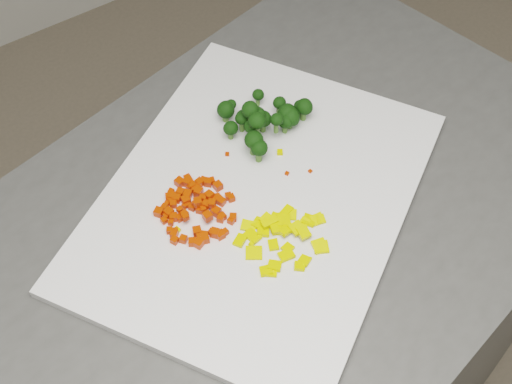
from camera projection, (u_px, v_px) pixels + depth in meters
counter_block at (278, 340)px, 1.33m from camera, size 1.00×0.80×0.90m
cutting_board at (256, 199)px, 0.96m from camera, size 0.62×0.59×0.01m
carrot_pile at (196, 205)px, 0.93m from camera, size 0.11×0.11×0.03m
pepper_pile at (282, 229)px, 0.92m from camera, size 0.13×0.13×0.02m
broccoli_pile at (265, 114)px, 1.00m from camera, size 0.13×0.13×0.06m
carrot_cube_0 at (207, 216)px, 0.92m from camera, size 0.01×0.01×0.01m
carrot_cube_1 at (211, 201)px, 0.95m from camera, size 0.01×0.01×0.01m
carrot_cube_2 at (211, 181)px, 0.97m from camera, size 0.01×0.01×0.01m
carrot_cube_3 at (164, 207)px, 0.94m from camera, size 0.01×0.01×0.01m
carrot_cube_4 at (177, 198)px, 0.95m from camera, size 0.01×0.01×0.01m
carrot_cube_5 at (192, 185)px, 0.96m from camera, size 0.01×0.01×0.01m
carrot_cube_6 at (188, 182)px, 0.96m from camera, size 0.02×0.02×0.01m
carrot_cube_7 at (173, 204)px, 0.94m from camera, size 0.01×0.01×0.01m
carrot_cube_8 at (180, 182)px, 0.96m from camera, size 0.01×0.01×0.01m
carrot_cube_9 at (188, 204)px, 0.94m from camera, size 0.01×0.01×0.01m
carrot_cube_10 at (203, 198)px, 0.94m from camera, size 0.01×0.01×0.01m
carrot_cube_11 at (203, 209)px, 0.93m from camera, size 0.01×0.01×0.01m
carrot_cube_12 at (200, 183)px, 0.96m from camera, size 0.01×0.01×0.01m
carrot_cube_13 at (205, 239)px, 0.91m from camera, size 0.01×0.01×0.01m
carrot_cube_14 at (215, 233)px, 0.92m from camera, size 0.02×0.02×0.01m
carrot_cube_15 at (199, 192)px, 0.95m from camera, size 0.01×0.01×0.01m
carrot_cube_16 at (209, 195)px, 0.94m from camera, size 0.01×0.01×0.01m
carrot_cube_17 at (180, 192)px, 0.95m from camera, size 0.01×0.01×0.01m
carrot_cube_18 at (167, 204)px, 0.95m from camera, size 0.01×0.01×0.01m
carrot_cube_19 at (198, 192)px, 0.95m from camera, size 0.01×0.01×0.01m
carrot_cube_20 at (185, 217)px, 0.92m from camera, size 0.01×0.01×0.01m
carrot_cube_21 at (204, 202)px, 0.94m from camera, size 0.01×0.01×0.01m
carrot_cube_22 at (204, 236)px, 0.91m from camera, size 0.01×0.01×0.01m
carrot_cube_23 at (222, 217)px, 0.93m from camera, size 0.01×0.01×0.01m
carrot_cube_24 at (171, 222)px, 0.93m from camera, size 0.01×0.01×0.01m
carrot_cube_25 at (159, 212)px, 0.93m from camera, size 0.02×0.02×0.01m
carrot_cube_26 at (225, 232)px, 0.92m from camera, size 0.01×0.01×0.01m
carrot_cube_27 at (194, 189)px, 0.96m from camera, size 0.01×0.01×0.01m
carrot_cube_28 at (174, 240)px, 0.91m from camera, size 0.01×0.01×0.01m
carrot_cube_29 at (164, 220)px, 0.93m from camera, size 0.01×0.01×0.01m
carrot_cube_30 at (200, 210)px, 0.94m from camera, size 0.01×0.01×0.01m
carrot_cube_31 at (198, 193)px, 0.95m from camera, size 0.01×0.01×0.01m
carrot_cube_32 at (217, 197)px, 0.95m from camera, size 0.01×0.01×0.01m
carrot_cube_33 at (192, 207)px, 0.94m from camera, size 0.01×0.01×0.01m
carrot_cube_34 at (219, 199)px, 0.95m from camera, size 0.01×0.01×0.01m
carrot_cube_35 at (196, 203)px, 0.93m from camera, size 0.01×0.01×0.01m
carrot_cube_36 at (197, 231)px, 0.92m from camera, size 0.01×0.01×0.01m
carrot_cube_37 at (185, 214)px, 0.93m from camera, size 0.01×0.01×0.01m
carrot_cube_38 at (174, 235)px, 0.92m from camera, size 0.01×0.01×0.01m
carrot_cube_39 at (212, 202)px, 0.93m from camera, size 0.01×0.01×0.01m
carrot_cube_40 at (188, 194)px, 0.95m from camera, size 0.01×0.01×0.01m
carrot_cube_41 at (201, 238)px, 0.91m from camera, size 0.01×0.01×0.01m
carrot_cube_42 at (199, 243)px, 0.91m from camera, size 0.01×0.01×0.01m
carrot_cube_43 at (167, 216)px, 0.93m from camera, size 0.01×0.01×0.01m
carrot_cube_44 at (221, 219)px, 0.93m from camera, size 0.01×0.01×0.01m
carrot_cube_45 at (231, 198)px, 0.95m from camera, size 0.01×0.01×0.01m
carrot_cube_46 at (203, 181)px, 0.97m from camera, size 0.01×0.01×0.01m
carrot_cube_47 at (206, 204)px, 0.93m from camera, size 0.01×0.01×0.01m
carrot_cube_48 at (192, 242)px, 0.91m from camera, size 0.01×0.01×0.01m
carrot_cube_49 at (208, 195)px, 0.94m from camera, size 0.01×0.01×0.01m
carrot_cube_50 at (171, 196)px, 0.95m from camera, size 0.01×0.01×0.01m
carrot_cube_51 at (190, 187)px, 0.96m from camera, size 0.01×0.01×0.01m
carrot_cube_52 at (171, 200)px, 0.95m from camera, size 0.01×0.01×0.01m
carrot_cube_53 at (174, 217)px, 0.93m from camera, size 0.01×0.01×0.01m
carrot_cube_54 at (171, 192)px, 0.96m from camera, size 0.01×0.01×0.01m
carrot_cube_55 at (173, 198)px, 0.95m from camera, size 0.01×0.01×0.01m
carrot_cube_56 at (216, 212)px, 0.94m from camera, size 0.01×0.01×0.01m
carrot_cube_57 at (169, 212)px, 0.93m from camera, size 0.01×0.01×0.01m
carrot_cube_58 at (186, 200)px, 0.95m from camera, size 0.01×0.01×0.01m
carrot_cube_59 at (208, 182)px, 0.96m from camera, size 0.01×0.01×0.01m
carrot_cube_60 at (222, 202)px, 0.95m from camera, size 0.01×0.01×0.01m
carrot_cube_61 at (218, 186)px, 0.96m from camera, size 0.01×0.01×0.01m
carrot_cube_62 at (212, 232)px, 0.92m from camera, size 0.01×0.01×0.01m
carrot_cube_63 at (185, 205)px, 0.94m from camera, size 0.01×0.01×0.01m
carrot_cube_64 at (197, 187)px, 0.96m from camera, size 0.01×0.01×0.01m
carrot_cube_65 at (233, 217)px, 0.93m from camera, size 0.01×0.01×0.01m
carrot_cube_66 at (169, 197)px, 0.95m from camera, size 0.01×0.01×0.01m
carrot_cube_67 at (220, 235)px, 0.91m from camera, size 0.01×0.01×0.01m
carrot_cube_68 at (188, 178)px, 0.97m from camera, size 0.01×0.01×0.01m
carrot_cube_69 at (231, 220)px, 0.93m from camera, size 0.01×0.01×0.01m
carrot_cube_70 at (176, 231)px, 0.92m from camera, size 0.01×0.01×0.01m
carrot_cube_71 at (170, 230)px, 0.92m from camera, size 0.01×0.01×0.01m
carrot_cube_72 at (216, 199)px, 0.95m from camera, size 0.01×0.01×0.01m
carrot_cube_73 at (212, 204)px, 0.93m from camera, size 0.01×0.01×0.01m
carrot_cube_74 at (198, 202)px, 0.93m from camera, size 0.01×0.01×0.01m
carrot_cube_75 at (228, 196)px, 0.95m from camera, size 0.01×0.01×0.01m
carrot_cube_76 at (179, 218)px, 0.93m from camera, size 0.01×0.01×0.01m
carrot_cube_77 at (180, 210)px, 0.93m from camera, size 0.01×0.01×0.01m
carrot_cube_78 at (183, 239)px, 0.91m from camera, size 0.01×0.01×0.01m
pepper_chunk_0 at (288, 248)px, 0.91m from camera, size 0.02×0.02×0.01m
pepper_chunk_1 at (267, 219)px, 0.93m from camera, size 0.02×0.02×0.01m
pepper_chunk_2 at (297, 228)px, 0.92m from camera, size 0.02×0.02×0.01m
pepper_chunk_3 at (263, 230)px, 0.92m from camera, size 0.03×0.03×0.01m
pepper_chunk_4 at (304, 223)px, 0.93m from camera, size 0.02×0.02×0.01m
pepper_chunk_5 at (252, 236)px, 0.92m from camera, size 0.02×0.02×0.01m
pepper_chunk_6 at (309, 220)px, 0.93m from camera, size 0.03×0.02×0.01m
pepper_chunk_7 at (270, 222)px, 0.92m from camera, size 0.02×0.01×0.01m
pepper_chunk_8 at (321, 247)px, 0.91m from camera, size 0.03×0.02×0.01m
pepper_chunk_9 at (304, 260)px, 0.90m from camera, size 0.02×0.02×0.01m
pepper_chunk_10 at (275, 266)px, 0.89m from camera, size 0.02×0.02×0.01m
pepper_chunk_11 at (258, 223)px, 0.93m from camera, size 0.02×0.02×0.01m
pepper_chunk_12 at (304, 232)px, 0.91m from camera, size 0.02×0.02×0.01m
pepper_chunk_13 at (299, 266)px, 0.89m from camera, size 0.02×0.02×0.01m
pepper_chunk_14 at (286, 255)px, 0.90m from camera, size 0.02×0.02×0.01m
pepper_chunk_15 at (254, 253)px, 0.90m from camera, size 0.03×0.03×0.01m
pepper_chunk_16 at (318, 219)px, 0.93m from camera, size 0.02×0.02×0.01m
pepper_chunk_17 at (286, 229)px, 0.92m from camera, size 0.02×0.02×0.01m
pepper_chunk_18 at (320, 246)px, 0.91m from camera, size 0.02×0.02×0.01m
pepper_chunk_19 at (278, 219)px, 0.93m from camera, size 0.03×0.03×0.01m
pepper_chunk_20 at (287, 211)px, 0.94m from camera, size 0.02×0.02×0.01m
pepper_chunk_21 at (320, 219)px, 0.93m from camera, size 0.02×0.02×0.01m
pepper_chunk_22 at (266, 271)px, 0.89m from camera, size 0.02×0.02×0.01m
pepper_chunk_23 at (273, 245)px, 0.91m from camera, size 0.02×0.02×0.01m
pepper_chunk_24 at (278, 229)px, 0.92m from camera, size 0.02×0.02×0.01m
pepper_chunk_25 at (249, 226)px, 0.93m from camera, size 0.02×0.03×0.01m
pepper_chunk_26 at (290, 215)px, 0.94m from camera, size 0.02×0.02×0.01m
pepper_chunk_27 at (240, 240)px, 0.91m from camera, size 0.02×0.02×0.01m
pepper_chunk_28 at (277, 228)px, 0.92m from camera, size 0.02×0.02×0.01m
pepper_chunk_29 at (272, 272)px, 0.88m from camera, size 0.02×0.02×0.01m
pepper_chunk_30 at (276, 218)px, 0.93m from camera, size 0.02×0.01×0.01m
pepper_chunk_31 at (284, 220)px, 0.92m from camera, size 0.02×0.02×0.01m
broccoli_floret_0 at (304, 111)px, 1.03m from camera, size 0.03×0.03×0.03m
broccoli_floret_1 at (230, 108)px, 1.03m from camera, size 0.02×0.02×0.03m
broccoli_floret_2 at (259, 152)px, 0.98m from camera, size 0.03×0.03×0.04m
broccoli_floret_3 at (286, 116)px, 1.02m from camera, size 0.04×0.04×0.03m
broccoli_floret_4 at (258, 120)px, 1.00m from camera, size 0.03×0.03×0.03m
broccoli_floret_5 at (230, 131)px, 1.01m from camera, size 0.03×0.03×0.03m
broccoli_floret_6 at (250, 115)px, 1.00m from camera, size 0.03×0.03×0.04m
broccoli_floret_7 at (263, 123)px, 1.01m from camera, size 0.03×0.03×0.03m
broccoli_floret_8 at (242, 119)px, 1.02m from camera, size 0.03×0.03×0.03m
broccoli_floret_9 at (276, 124)px, 0.99m from camera, size 0.03×0.03×0.03m
broccoli_floret_10 at (300, 110)px, 1.03m from camera, size 0.03×0.03×0.03m
broccoli_floret_11 at (253, 144)px, 0.99m from camera, size 0.04×0.04×0.04m
broccoli_floret_12 at (256, 120)px, 1.01m from camera, size 0.04×0.04×0.04m
broccoli_floret_13 at (258, 98)px, 1.05m from camera, size 0.02×0.02×0.03m
broccoli_floret_14 at (225, 113)px, 1.03m from camera, size 0.04×0.04×0.03m
broccoli_floret_15 at (290, 119)px, 1.02m from camera, size 0.04×0.04×0.03m
broccoli_floret_16 at (250, 132)px, 1.00m from camera, size 0.03×0.03×0.03m
broccoli_floret_17 at (285, 125)px, 1.01m from camera, size 0.03×0.03×0.03m
broccoli_floret_18 at (256, 126)px, 0.99m from camera, size 0.03×0.03×0.04m
broccoli_floret_19 at (279, 107)px, 1.03m from camera, size 0.03×0.03×0.03m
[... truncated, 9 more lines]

